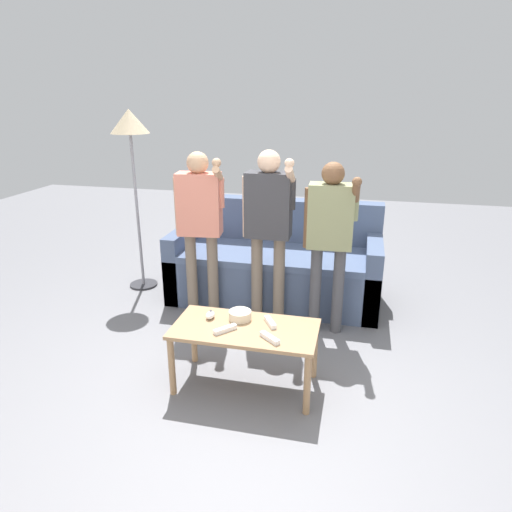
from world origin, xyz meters
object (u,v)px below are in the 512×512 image
object	(u,v)px
game_remote_nunchuk	(210,315)
game_remote_wand_spare	(225,329)
coffee_table	(245,336)
floor_lamp	(130,134)
snack_bowl	(240,315)
game_remote_wand_near	(270,322)
player_left	(200,216)
player_center	(268,218)
couch	(276,266)
player_right	(330,229)
game_remote_wand_far	(270,338)

from	to	relation	value
game_remote_nunchuk	game_remote_wand_spare	xyz separation A→B (m)	(0.15, -0.15, -0.01)
coffee_table	floor_lamp	size ratio (longest dim) A/B	0.54
coffee_table	game_remote_nunchuk	size ratio (longest dim) A/B	10.83
snack_bowl	game_remote_wand_near	distance (m)	0.22
player_left	floor_lamp	bearing A→B (deg)	149.62
game_remote_wand_spare	snack_bowl	bearing A→B (deg)	75.23
coffee_table	floor_lamp	world-z (taller)	floor_lamp
snack_bowl	player_center	bearing A→B (deg)	88.81
couch	game_remote_nunchuk	size ratio (longest dim) A/B	22.17
player_right	game_remote_wand_near	bearing A→B (deg)	-110.67
player_right	game_remote_wand_near	world-z (taller)	player_right
player_left	game_remote_wand_spare	size ratio (longest dim) A/B	10.02
player_center	game_remote_wand_far	bearing A→B (deg)	-77.75
game_remote_nunchuk	game_remote_wand_far	xyz separation A→B (m)	(0.45, -0.20, -0.01)
couch	floor_lamp	bearing A→B (deg)	-178.05
player_left	player_right	xyz separation A→B (m)	(1.09, -0.05, -0.03)
player_right	game_remote_wand_spare	world-z (taller)	player_right
coffee_table	floor_lamp	xyz separation A→B (m)	(-1.46, 1.43, 1.16)
floor_lamp	player_center	size ratio (longest dim) A/B	1.19
floor_lamp	game_remote_wand_spare	size ratio (longest dim) A/B	12.14
coffee_table	snack_bowl	xyz separation A→B (m)	(-0.06, 0.11, 0.09)
player_left	player_center	xyz separation A→B (m)	(0.59, 0.01, 0.02)
floor_lamp	player_right	xyz separation A→B (m)	(1.92, -0.54, -0.65)
game_remote_wand_spare	player_right	bearing A→B (deg)	59.69
game_remote_wand_far	game_remote_wand_spare	xyz separation A→B (m)	(-0.30, 0.04, 0.00)
floor_lamp	player_left	size ratio (longest dim) A/B	1.21
snack_bowl	player_left	bearing A→B (deg)	124.13
player_center	game_remote_nunchuk	bearing A→B (deg)	-103.91
couch	game_remote_wand_near	world-z (taller)	couch
player_center	game_remote_wand_spare	world-z (taller)	player_center
player_left	couch	bearing A→B (deg)	43.83
coffee_table	game_remote_nunchuk	xyz separation A→B (m)	(-0.26, 0.07, 0.09)
player_center	game_remote_wand_far	xyz separation A→B (m)	(0.23, -1.08, -0.47)
player_center	game_remote_wand_near	bearing A→B (deg)	-77.37
player_center	game_remote_wand_spare	distance (m)	1.14
floor_lamp	game_remote_wand_spare	xyz separation A→B (m)	(1.35, -1.52, -1.08)
game_remote_wand_near	game_remote_wand_spare	size ratio (longest dim) A/B	1.05
couch	player_left	world-z (taller)	player_left
coffee_table	player_left	world-z (taller)	player_left
couch	coffee_table	xyz separation A→B (m)	(0.07, -1.48, 0.06)
game_remote_nunchuk	game_remote_wand_far	bearing A→B (deg)	-23.46
player_left	game_remote_wand_near	xyz separation A→B (m)	(0.78, -0.87, -0.46)
game_remote_nunchuk	player_center	world-z (taller)	player_center
coffee_table	game_remote_nunchuk	bearing A→B (deg)	164.60
game_remote_wand_far	coffee_table	bearing A→B (deg)	146.88
coffee_table	player_left	distance (m)	1.26
floor_lamp	snack_bowl	bearing A→B (deg)	-43.46
game_remote_nunchuk	game_remote_wand_spare	distance (m)	0.22
game_remote_wand_near	game_remote_nunchuk	bearing A→B (deg)	-179.02
game_remote_nunchuk	player_left	bearing A→B (deg)	112.85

